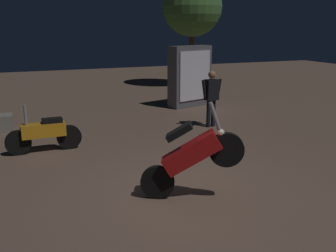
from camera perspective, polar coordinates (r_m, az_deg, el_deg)
ground_plane at (r=6.65m, az=2.63°, el=-9.90°), size 40.00×40.00×0.00m
motorcycle_red_foreground at (r=6.17m, az=3.47°, el=-4.47°), size 1.54×0.81×1.63m
motorcycle_orange_parked_left at (r=9.03m, az=-17.92°, el=-1.00°), size 1.66×0.32×1.11m
person_rider_beside at (r=10.74m, az=6.46°, el=4.74°), size 0.66×0.28×1.58m
tree_left_bg at (r=18.04m, az=3.61°, el=17.24°), size 2.68×2.68×4.95m
kiosk_billboard at (r=13.54m, az=3.29°, el=7.37°), size 1.68×0.93×2.10m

